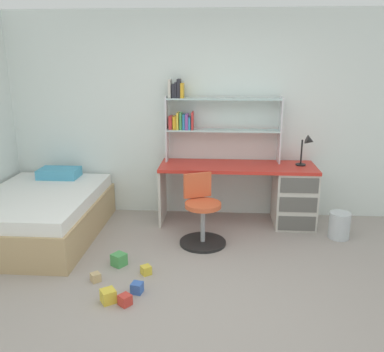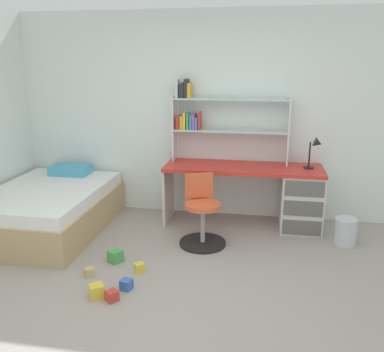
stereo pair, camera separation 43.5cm
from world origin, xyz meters
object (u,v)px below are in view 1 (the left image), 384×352
toy_block_red_0 (125,300)px  toy_block_green_2 (119,260)px  bookshelf_hutch (206,115)px  desk_lamp (308,146)px  toy_block_blue_4 (137,288)px  toy_block_yellow_5 (146,270)px  waste_bin (339,225)px  toy_block_yellow_3 (108,296)px  bed_platform (40,214)px  desk (278,191)px  swivel_chair (202,217)px  toy_block_natural_1 (96,277)px

toy_block_red_0 → toy_block_green_2: 0.71m
bookshelf_hutch → desk_lamp: (1.23, -0.18, -0.33)m
toy_block_blue_4 → toy_block_yellow_5: (0.02, 0.33, -0.00)m
waste_bin → toy_block_red_0: waste_bin is taller
desk_lamp → toy_block_yellow_3: (-1.97, -1.89, -0.94)m
bookshelf_hutch → waste_bin: 2.05m
toy_block_blue_4 → bed_platform: bearing=140.1°
bookshelf_hutch → toy_block_yellow_3: bookshelf_hutch is taller
bed_platform → toy_block_yellow_3: 1.74m
bed_platform → toy_block_blue_4: 1.78m
toy_block_yellow_3 → desk: bearing=48.8°
swivel_chair → bed_platform: size_ratio=0.43×
desk_lamp → toy_block_yellow_5: desk_lamp is taller
toy_block_natural_1 → toy_block_blue_4: toy_block_blue_4 is taller
toy_block_green_2 → desk_lamp: bearing=31.5°
desk → toy_block_yellow_5: (-1.41, -1.39, -0.38)m
bookshelf_hutch → toy_block_natural_1: bookshelf_hutch is taller
swivel_chair → toy_block_natural_1: (-0.94, -0.91, -0.26)m
waste_bin → toy_block_red_0: (-2.16, -1.51, -0.11)m
bookshelf_hutch → toy_block_blue_4: (-0.52, -1.91, -1.28)m
toy_block_green_2 → toy_block_yellow_5: (0.30, -0.16, -0.02)m
bed_platform → desk_lamp: bearing=10.8°
bookshelf_hutch → toy_block_yellow_3: bearing=-109.6°
desk_lamp → bed_platform: (-3.12, -0.59, -0.74)m
toy_block_blue_4 → toy_block_yellow_5: size_ratio=1.09×
toy_block_red_0 → toy_block_yellow_5: 0.53m
toy_block_green_2 → toy_block_yellow_5: size_ratio=1.43×
bookshelf_hutch → toy_block_red_0: bookshelf_hutch is taller
desk → toy_block_green_2: desk is taller
toy_block_natural_1 → toy_block_yellow_3: bearing=-57.3°
toy_block_green_2 → toy_block_yellow_3: 0.65m
desk_lamp → toy_block_yellow_5: 2.43m
desk_lamp → bookshelf_hutch: bearing=171.9°
swivel_chair → toy_block_red_0: swivel_chair is taller
desk → toy_block_red_0: (-1.50, -1.91, -0.37)m
toy_block_yellow_3 → toy_block_natural_1: bearing=122.7°
desk → bed_platform: desk is taller
bed_platform → waste_bin: size_ratio=5.88×
desk_lamp → toy_block_blue_4: bearing=-135.4°
toy_block_blue_4 → swivel_chair: bearing=64.1°
toy_block_yellow_5 → swivel_chair: bearing=56.3°
bed_platform → toy_block_yellow_5: size_ratio=20.75×
waste_bin → toy_block_yellow_5: 2.30m
bed_platform → toy_block_natural_1: (0.94, -0.97, -0.22)m
toy_block_yellow_3 → toy_block_blue_4: bearing=37.1°
toy_block_yellow_3 → toy_block_blue_4: size_ratio=1.22×
waste_bin → toy_block_natural_1: size_ratio=3.77×
toy_block_blue_4 → desk: bearing=50.2°
waste_bin → toy_block_blue_4: waste_bin is taller
toy_block_natural_1 → toy_block_blue_4: bearing=-21.2°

